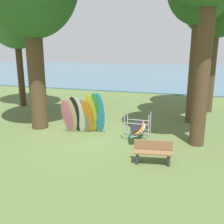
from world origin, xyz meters
The scene contains 6 objects.
ground_plane centered at (0.00, 0.00, 0.00)m, with size 80.00×80.00×0.00m, color #566B38.
lake_water centered at (0.00, 30.12, 0.05)m, with size 80.00×36.00×0.10m, color #477084.
tree_deep_back centered at (-6.84, 4.84, 6.19)m, with size 3.96×3.96×8.52m.
leaning_board_pile centered at (-0.27, 0.42, 0.97)m, with size 2.15×1.31×2.16m.
board_storage_rack centered at (2.35, 0.57, 0.52)m, with size 1.15×2.13×1.25m.
park_bench centered at (3.37, -1.81, 0.45)m, with size 1.44×0.61×0.85m.
Camera 1 is at (4.39, -10.47, 4.20)m, focal length 40.85 mm.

